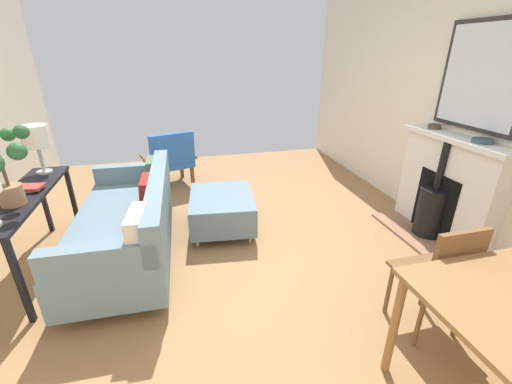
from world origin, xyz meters
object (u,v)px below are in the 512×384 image
(armchair_accent, at_px, (170,158))
(table_lamp_near_end, at_px, (35,138))
(dining_chair_near_fireplace, at_px, (441,273))
(ottoman, at_px, (222,208))
(console_table, at_px, (26,206))
(fireplace, at_px, (443,193))
(book_stack, at_px, (26,188))
(mantel_bowl_far, at_px, (483,140))
(sofa, at_px, (130,224))
(mantel_bowl_near, at_px, (434,126))

(armchair_accent, bearing_deg, table_lamp_near_end, 43.74)
(dining_chair_near_fireplace, bearing_deg, table_lamp_near_end, -35.58)
(ottoman, xyz_separation_m, table_lamp_near_end, (1.70, -0.24, 0.83))
(armchair_accent, bearing_deg, console_table, 54.96)
(fireplace, height_order, book_stack, fireplace)
(ottoman, height_order, table_lamp_near_end, table_lamp_near_end)
(fireplace, bearing_deg, ottoman, -17.48)
(mantel_bowl_far, distance_m, book_stack, 3.99)
(book_stack, relative_size, dining_chair_near_fireplace, 0.32)
(book_stack, bearing_deg, table_lamp_near_end, -89.89)
(mantel_bowl_far, bearing_deg, console_table, -9.08)
(sofa, xyz_separation_m, console_table, (0.79, -0.00, 0.28))
(mantel_bowl_far, xyz_separation_m, armchair_accent, (2.73, -2.31, -0.65))
(console_table, height_order, book_stack, book_stack)
(mantel_bowl_far, relative_size, console_table, 0.11)
(console_table, height_order, dining_chair_near_fireplace, dining_chair_near_fireplace)
(fireplace, distance_m, table_lamp_near_end, 4.04)
(table_lamp_near_end, distance_m, dining_chair_near_fireplace, 3.57)
(ottoman, distance_m, book_stack, 1.79)
(mantel_bowl_near, xyz_separation_m, console_table, (3.91, -0.04, -0.48))
(table_lamp_near_end, distance_m, book_stack, 0.56)
(fireplace, bearing_deg, book_stack, -6.87)
(mantel_bowl_near, xyz_separation_m, book_stack, (3.91, -0.13, -0.36))
(book_stack, bearing_deg, fireplace, 173.13)
(sofa, bearing_deg, console_table, -0.33)
(sofa, bearing_deg, table_lamp_near_end, -35.18)
(console_table, xyz_separation_m, table_lamp_near_end, (0.00, -0.55, 0.45))
(armchair_accent, bearing_deg, ottoman, 110.90)
(mantel_bowl_near, distance_m, mantel_bowl_far, 0.58)
(mantel_bowl_near, bearing_deg, armchair_accent, -32.21)
(fireplace, distance_m, book_stack, 3.93)
(sofa, distance_m, book_stack, 0.89)
(sofa, bearing_deg, book_stack, -7.13)
(ottoman, xyz_separation_m, console_table, (1.70, 0.32, 0.38))
(mantel_bowl_far, distance_m, sofa, 3.27)
(armchair_accent, bearing_deg, dining_chair_near_fireplace, 117.94)
(mantel_bowl_far, relative_size, armchair_accent, 0.20)
(ottoman, height_order, armchair_accent, armchair_accent)
(sofa, bearing_deg, mantel_bowl_near, 179.34)
(sofa, relative_size, ottoman, 2.05)
(mantel_bowl_far, xyz_separation_m, ottoman, (2.21, -0.94, -0.86))
(ottoman, height_order, book_stack, book_stack)
(sofa, xyz_separation_m, armchair_accent, (-0.39, -1.68, 0.10))
(book_stack, bearing_deg, mantel_bowl_near, 178.03)
(sofa, distance_m, table_lamp_near_end, 1.21)
(fireplace, relative_size, dining_chair_near_fireplace, 1.40)
(fireplace, relative_size, sofa, 0.66)
(armchair_accent, distance_m, dining_chair_near_fireplace, 3.60)
(console_table, bearing_deg, ottoman, -169.47)
(fireplace, relative_size, armchair_accent, 1.47)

